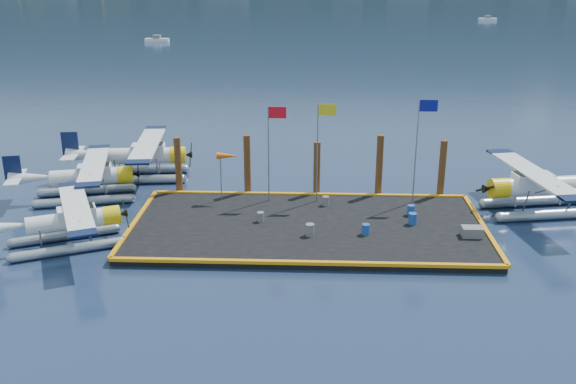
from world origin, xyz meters
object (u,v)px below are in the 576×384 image
Objects in this scene: drum_3 at (310,230)px; piling_4 at (442,171)px; drum_5 at (326,201)px; crate at (472,232)px; piling_0 at (178,167)px; flagpole_yellow at (321,138)px; drum_2 at (413,219)px; piling_3 at (379,168)px; seaplane_d at (538,189)px; seaplane_a at (71,223)px; drum_0 at (261,217)px; piling_2 at (317,171)px; flagpole_blue at (420,136)px; drum_1 at (366,229)px; flagpole_red at (272,139)px; drum_4 at (411,210)px; windsock at (228,157)px; piling_1 at (247,167)px; seaplane_c at (143,158)px; seaplane_b at (89,179)px.

piling_4 is at bearing 39.99° from drum_3.
drum_5 is 0.53× the size of crate.
flagpole_yellow is at bearing -9.86° from piling_0.
piling_3 reaches higher than drum_2.
seaplane_a is at bearing 92.47° from seaplane_d.
piling_3 is (3.80, 1.60, -2.36)m from flagpole_yellow.
piling_2 is (3.24, 5.09, 1.22)m from drum_0.
drum_5 is 6.94m from flagpole_blue.
drum_1 is at bearing -64.12° from drum_5.
flagpole_red is (-2.43, 5.42, 3.65)m from drum_3.
piling_0 is at bearing 165.70° from drum_4.
flagpole_yellow reaches higher than piling_3.
piling_4 reaches higher than drum_0.
drum_3 is 7.88m from windsock.
drum_2 is 5.85m from piling_4.
piling_2 is at bearing 0.00° from piling_0.
drum_2 is 11.84m from windsock.
piling_1 is (-13.00, 6.75, 1.42)m from crate.
drum_4 is (2.89, 3.01, 0.01)m from drum_1.
seaplane_c is 17.38× the size of drum_0.
drum_5 is 9.09m from crate.
drum_1 is 0.91× the size of drum_2.
seaplane_b is 23.90m from crate.
seaplane_d is (26.68, 6.01, 0.23)m from seaplane_a.
seaplane_d reaches higher than seaplane_c.
piling_3 is (-9.45, 2.03, 0.60)m from seaplane_d.
piling_2 is at bearing 16.15° from windsock.
seaplane_c reaches higher than drum_2.
flagpole_yellow reaches higher than flagpole_red.
seaplane_d is (28.09, -1.18, 0.15)m from seaplane_b.
seaplane_c is 12.51m from drum_0.
seaplane_c reaches higher than drum_4.
piling_4 is (20.26, -3.53, 0.48)m from seaplane_c.
piling_0 is at bearing 127.75° from seaplane_a.
piling_0 is (-9.56, 2.32, 1.31)m from drum_5.
flagpole_yellow is (-5.39, 2.12, 3.80)m from drum_4.
seaplane_d is 11.76m from drum_1.
drum_0 is at bearing -41.48° from piling_0.
seaplane_c is 4.83m from piling_0.
flagpole_blue is 6.98m from piling_2.
drum_2 is 0.21× the size of windsock.
seaplane_a is 14.95m from drum_5.
seaplane_b is 2.11× the size of piling_3.
piling_4 is (11.24, 5.09, 1.32)m from drum_0.
drum_4 reaches higher than crate.
flagpole_red reaches higher than drum_5.
flagpole_red is 1.40× the size of piling_3.
seaplane_b is 22.67m from piling_4.
drum_2 is at bearing -73.74° from piling_3.
seaplane_c is 2.30× the size of piling_3.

